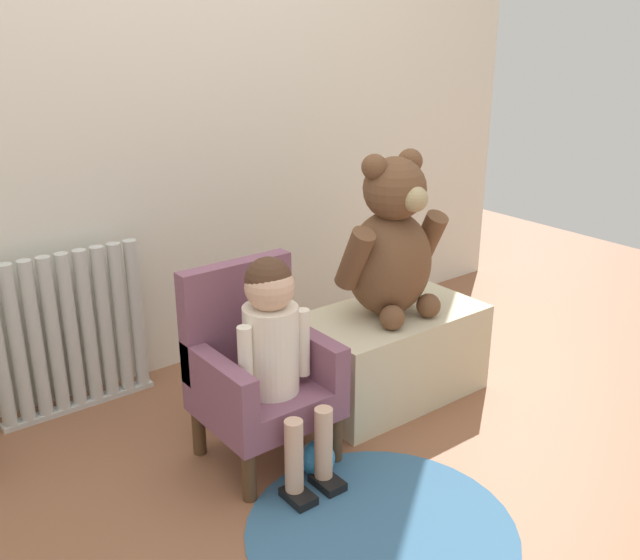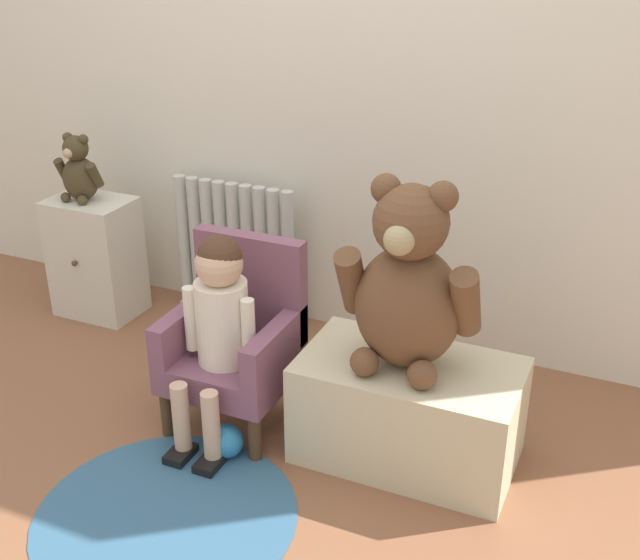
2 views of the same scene
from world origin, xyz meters
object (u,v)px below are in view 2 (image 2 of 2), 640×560
at_px(low_bench, 408,411).
at_px(large_teddy_bear, 408,287).
at_px(radiator, 235,252).
at_px(child_armchair, 237,339).
at_px(small_teddy_bear, 79,171).
at_px(toy_ball, 227,441).
at_px(floor_rug, 166,515).
at_px(small_dresser, 96,257).
at_px(child_figure, 218,312).

xyz_separation_m(low_bench, large_teddy_bear, (-0.02, -0.00, 0.43)).
relative_size(radiator, child_armchair, 0.94).
distance_m(child_armchair, small_teddy_bear, 1.10).
height_order(radiator, small_teddy_bear, small_teddy_bear).
height_order(large_teddy_bear, toy_ball, large_teddy_bear).
relative_size(large_teddy_bear, floor_rug, 0.77).
bearing_deg(small_dresser, large_teddy_bear, -15.89).
relative_size(small_teddy_bear, toy_ball, 2.47).
relative_size(child_figure, large_teddy_bear, 1.18).
distance_m(small_dresser, child_figure, 1.10).
bearing_deg(large_teddy_bear, low_bench, 10.45).
bearing_deg(floor_rug, child_figure, 96.98).
relative_size(radiator, toy_ball, 5.33).
height_order(child_armchair, floor_rug, child_armchair).
bearing_deg(small_teddy_bear, radiator, 19.35).
distance_m(child_figure, floor_rug, 0.62).
relative_size(large_teddy_bear, toy_ball, 5.28).
xyz_separation_m(radiator, floor_rug, (0.42, -1.18, -0.29)).
relative_size(child_armchair, floor_rug, 0.82).
distance_m(small_dresser, toy_ball, 1.22).
height_order(child_figure, toy_ball, child_figure).
xyz_separation_m(small_dresser, child_figure, (0.93, -0.55, 0.19)).
height_order(small_teddy_bear, toy_ball, small_teddy_bear).
distance_m(child_figure, low_bench, 0.67).
height_order(low_bench, toy_ball, low_bench).
xyz_separation_m(child_armchair, toy_ball, (0.07, -0.22, -0.24)).
height_order(child_figure, large_teddy_bear, large_teddy_bear).
height_order(large_teddy_bear, small_teddy_bear, large_teddy_bear).
xyz_separation_m(small_dresser, child_armchair, (0.93, -0.44, 0.04)).
xyz_separation_m(small_teddy_bear, floor_rug, (1.01, -0.98, -0.63)).
bearing_deg(floor_rug, large_teddy_bear, 46.37).
bearing_deg(small_teddy_bear, child_figure, -29.53).
xyz_separation_m(radiator, large_teddy_bear, (0.95, -0.63, 0.30)).
xyz_separation_m(low_bench, floor_rug, (-0.55, -0.56, -0.17)).
relative_size(child_armchair, child_figure, 0.91).
height_order(child_armchair, toy_ball, child_armchair).
height_order(radiator, low_bench, radiator).
bearing_deg(child_armchair, large_teddy_bear, 1.20).
bearing_deg(large_teddy_bear, child_figure, -168.49).
bearing_deg(small_dresser, low_bench, -15.56).
bearing_deg(child_armchair, radiator, 119.97).
xyz_separation_m(large_teddy_bear, toy_ball, (-0.51, -0.23, -0.54)).
bearing_deg(radiator, child_figure, -63.66).
xyz_separation_m(child_armchair, low_bench, (0.60, 0.02, -0.13)).
relative_size(child_figure, floor_rug, 0.91).
xyz_separation_m(radiator, child_figure, (0.37, -0.75, 0.15)).
bearing_deg(low_bench, child_figure, -168.53).
xyz_separation_m(small_dresser, small_teddy_bear, (-0.02, -0.01, 0.38)).
height_order(radiator, small_dresser, radiator).
bearing_deg(child_figure, large_teddy_bear, 11.51).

